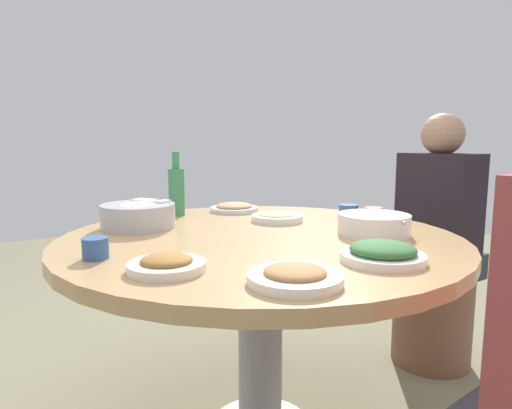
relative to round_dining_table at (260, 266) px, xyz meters
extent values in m
cylinder|color=#99999E|center=(0.00, 0.00, -0.27)|extent=(0.16, 0.16, 0.67)
cylinder|color=tan|center=(0.00, 0.00, 0.09)|extent=(1.35, 1.35, 0.04)
cylinder|color=#B2B5BA|center=(-0.33, -0.33, 0.16)|extent=(0.27, 0.27, 0.09)
ellipsoid|color=white|center=(-0.33, -0.33, 0.16)|extent=(0.22, 0.22, 0.10)
cube|color=white|center=(-0.37, -0.27, 0.20)|extent=(0.16, 0.13, 0.01)
cylinder|color=white|center=(0.18, 0.34, 0.15)|extent=(0.24, 0.24, 0.07)
cylinder|color=#352011|center=(0.18, 0.34, 0.14)|extent=(0.21, 0.21, 0.05)
cylinder|color=silver|center=(0.18, 0.34, 0.17)|extent=(0.27, 0.02, 0.01)
cylinder|color=white|center=(0.45, 0.11, 0.12)|extent=(0.22, 0.22, 0.02)
ellipsoid|color=#336A34|center=(0.45, 0.11, 0.14)|extent=(0.18, 0.18, 0.04)
cylinder|color=silver|center=(-0.50, 0.15, 0.12)|extent=(0.22, 0.22, 0.02)
ellipsoid|color=tan|center=(-0.50, 0.15, 0.14)|extent=(0.16, 0.16, 0.03)
cylinder|color=white|center=(0.25, -0.41, 0.12)|extent=(0.20, 0.20, 0.02)
ellipsoid|color=#97642D|center=(0.25, -0.41, 0.14)|extent=(0.13, 0.13, 0.03)
cylinder|color=white|center=(0.49, -0.19, 0.12)|extent=(0.22, 0.22, 0.02)
ellipsoid|color=#AE7747|center=(0.49, -0.19, 0.14)|extent=(0.14, 0.14, 0.03)
cylinder|color=white|center=(-0.19, 0.19, 0.12)|extent=(0.20, 0.20, 0.03)
ellipsoid|color=#D0B780|center=(-0.19, 0.19, 0.14)|extent=(0.15, 0.15, 0.03)
cylinder|color=#398552|center=(-0.52, -0.11, 0.21)|extent=(0.07, 0.07, 0.20)
cylinder|color=#398552|center=(-0.52, -0.11, 0.35)|extent=(0.03, 0.03, 0.07)
cylinder|color=#2C5697|center=(-0.11, 0.48, 0.14)|extent=(0.08, 0.08, 0.06)
cylinder|color=#33579D|center=(0.05, -0.54, 0.14)|extent=(0.07, 0.07, 0.06)
cylinder|color=#C1463E|center=(0.00, 0.52, 0.14)|extent=(0.07, 0.07, 0.06)
cylinder|color=brown|center=(-0.06, 0.99, -0.42)|extent=(0.36, 0.36, 0.42)
cube|color=#2D333D|center=(-0.06, 0.99, -0.15)|extent=(0.34, 0.36, 0.12)
cube|color=black|center=(-0.06, 0.99, 0.14)|extent=(0.35, 0.22, 0.46)
sphere|color=#A1795F|center=(-0.06, 0.99, 0.46)|extent=(0.19, 0.19, 0.19)
camera|label=1|loc=(1.28, -0.74, 0.43)|focal=31.08mm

